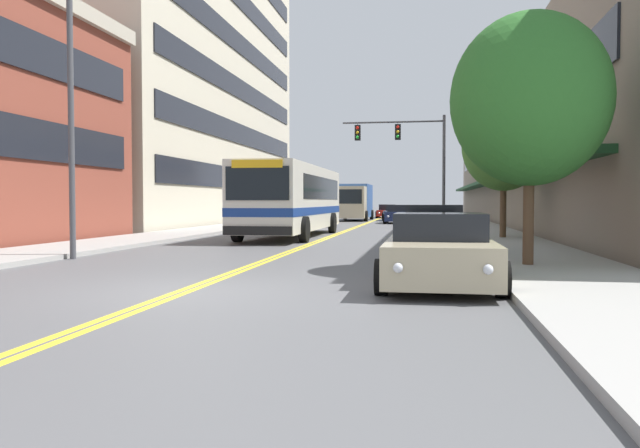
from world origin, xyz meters
name	(u,v)px	position (x,y,z in m)	size (l,w,h in m)	color
ground_plane	(370,222)	(0.00, 37.00, 0.00)	(240.00, 240.00, 0.00)	#565659
sidewalk_left	(279,221)	(-7.08, 37.00, 0.07)	(3.15, 106.00, 0.13)	#9E9B96
sidewalk_right	(465,222)	(7.08, 37.00, 0.07)	(3.15, 106.00, 0.13)	#9E9B96
centre_line	(370,222)	(0.00, 37.00, 0.00)	(0.34, 106.00, 0.01)	yellow
office_tower_left	(162,27)	(-14.89, 33.06, 14.29)	(12.08, 31.89, 28.58)	beige
storefront_row_right	(548,158)	(12.88, 37.00, 4.69)	(9.10, 68.00, 9.39)	gray
city_bus	(293,197)	(-1.71, 17.02, 1.74)	(2.92, 11.90, 3.08)	silver
car_champagne_parked_left_near	(307,214)	(-4.33, 34.02, 0.63)	(1.99, 4.75, 1.34)	beige
car_beige_parked_right_foreground	(439,252)	(4.40, 1.51, 0.62)	(2.18, 4.42, 1.35)	#BCAD89
car_dark_grey_parked_right_mid	(429,221)	(4.34, 20.46, 0.59)	(2.10, 4.49, 1.26)	#38383D
car_silver_parked_right_far	(427,214)	(4.26, 41.11, 0.57)	(1.97, 4.91, 1.21)	#B7B7BC
car_black_parked_right_end	(434,231)	(4.39, 8.58, 0.67)	(2.13, 4.74, 1.47)	black
car_navy_moving_lead	(399,215)	(2.26, 34.65, 0.62)	(2.05, 4.43, 1.32)	#19234C
car_red_moving_second	(387,212)	(0.57, 49.40, 0.59)	(2.04, 4.57, 1.27)	maroon
car_slate_blue_moving_third	(396,213)	(1.81, 40.76, 0.60)	(2.11, 4.58, 1.24)	#475675
box_truck	(355,201)	(-1.57, 40.68, 1.56)	(2.58, 7.51, 2.97)	beige
traffic_signal_mast	(409,148)	(3.16, 27.14, 4.73)	(6.09, 0.38, 6.63)	#47474C
street_lamp_left_near	(80,71)	(-5.02, 5.25, 5.06)	(2.24, 0.28, 8.60)	#47474C
street_tree_right_near	(530,100)	(6.45, 4.45, 3.86)	(3.55, 3.55, 5.68)	brown
street_tree_right_mid	(504,146)	(7.21, 15.50, 3.79)	(3.30, 3.30, 5.48)	brown
fire_hydrant	(477,230)	(5.95, 12.16, 0.57)	(0.29, 0.21, 0.88)	#B7B7BC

